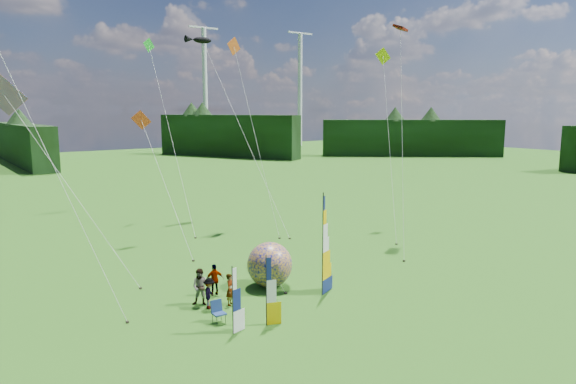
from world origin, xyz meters
TOP-DOWN VIEW (x-y plane):
  - ground at (0.00, 0.00)m, footprint 220.00×220.00m
  - treeline_ring at (0.00, 0.00)m, footprint 210.00×210.00m
  - turbine_left at (70.00, 95.00)m, footprint 8.00×1.20m
  - turbine_right at (45.00, 102.00)m, footprint 8.00×1.20m
  - feather_banner_main at (0.31, 2.72)m, footprint 1.35×0.67m
  - side_banner_left at (-4.24, 1.25)m, footprint 0.88×0.40m
  - side_banner_far at (-5.92, 1.37)m, footprint 0.89×0.28m
  - bol_inflatable at (-1.15, 5.51)m, footprint 3.28×3.28m
  - spectator_a at (-4.29, 4.42)m, footprint 0.70×0.68m
  - spectator_b at (-5.49, 5.27)m, footprint 0.99×0.93m
  - spectator_c at (-5.36, 4.62)m, footprint 0.90×1.02m
  - spectator_d at (-4.25, 6.12)m, footprint 1.05×0.64m
  - camp_chair at (-5.85, 2.78)m, footprint 0.62×0.62m
  - kite_whale at (5.95, 19.95)m, footprint 6.72×15.94m
  - kite_rainbow_delta at (-9.54, 13.07)m, footprint 11.73×13.55m
  - kite_parafoil at (11.08, 7.01)m, footprint 11.11×11.37m
  - small_kite_red at (-2.56, 16.20)m, footprint 3.97×10.36m
  - small_kite_orange at (5.68, 17.42)m, footprint 5.23×9.97m
  - small_kite_yellow at (13.74, 10.62)m, footprint 9.62×10.64m
  - small_kite_pink at (-11.66, 8.52)m, footprint 7.89×9.48m
  - small_kite_green at (0.94, 23.15)m, footprint 7.04×13.13m

SIDE VIEW (x-z plane):
  - ground at x=0.00m, z-range 0.00..0.00m
  - camp_chair at x=-5.85m, z-range 0.00..1.04m
  - spectator_c at x=-5.36m, z-range 0.00..1.55m
  - spectator_a at x=-4.29m, z-range 0.00..1.61m
  - spectator_d at x=-4.25m, z-range 0.00..1.68m
  - spectator_b at x=-5.49m, z-range 0.00..1.88m
  - bol_inflatable at x=-1.15m, z-range 0.00..2.51m
  - side_banner_far at x=-5.92m, z-range 0.00..2.98m
  - side_banner_left at x=-4.24m, z-range 0.00..3.19m
  - feather_banner_main at x=0.31m, z-range 0.00..5.31m
  - treeline_ring at x=0.00m, z-range 0.00..8.00m
  - small_kite_red at x=-2.56m, z-range 0.00..10.20m
  - kite_rainbow_delta at x=-9.54m, z-range 0.00..12.68m
  - small_kite_yellow at x=13.74m, z-range 0.00..15.37m
  - small_kite_orange at x=5.68m, z-range 0.00..16.19m
  - small_kite_green at x=0.94m, z-range 0.00..16.50m
  - kite_whale at x=5.95m, z-range 0.00..17.29m
  - kite_parafoil at x=11.08m, z-range 0.00..17.49m
  - small_kite_pink at x=-11.66m, z-range 0.00..17.69m
  - turbine_left at x=70.00m, z-range 0.00..30.00m
  - turbine_right at x=45.00m, z-range 0.00..30.00m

